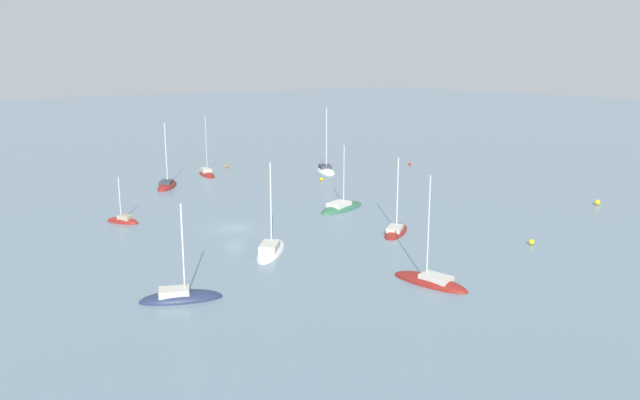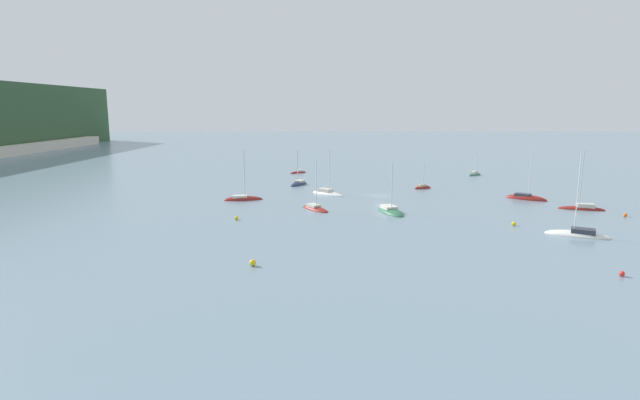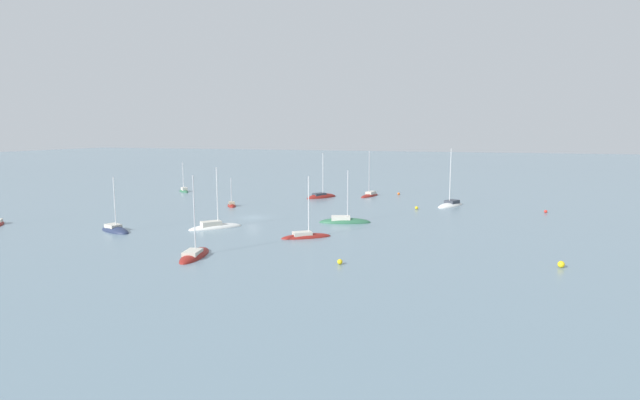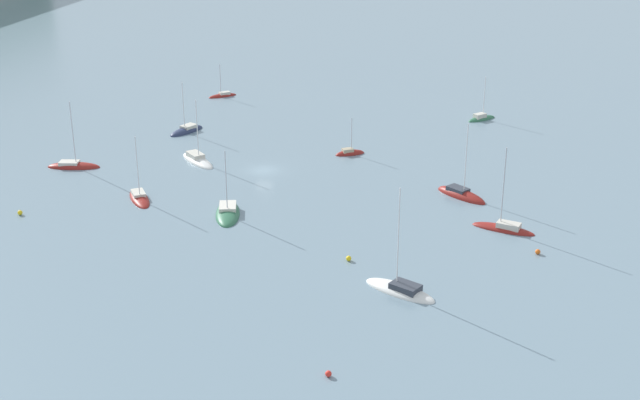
{
  "view_description": "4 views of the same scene",
  "coord_description": "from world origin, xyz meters",
  "px_view_note": "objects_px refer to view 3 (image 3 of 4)",
  "views": [
    {
      "loc": [
        35.08,
        66.44,
        20.32
      ],
      "look_at": [
        -8.63,
        6.23,
        3.58
      ],
      "focal_mm": 35.0,
      "sensor_mm": 36.0,
      "label": 1
    },
    {
      "loc": [
        -104.18,
        10.13,
        18.18
      ],
      "look_at": [
        -16.39,
        12.21,
        2.04
      ],
      "focal_mm": 28.0,
      "sensor_mm": 36.0,
      "label": 2
    },
    {
      "loc": [
        -39.34,
        80.8,
        15.6
      ],
      "look_at": [
        -11.6,
        -3.64,
        3.21
      ],
      "focal_mm": 28.0,
      "sensor_mm": 36.0,
      "label": 3
    },
    {
      "loc": [
        -118.37,
        -37.5,
        45.33
      ],
      "look_at": [
        -14.76,
        -12.18,
        2.21
      ],
      "focal_mm": 50.0,
      "sensor_mm": 36.0,
      "label": 4
    }
  ],
  "objects_px": {
    "sailboat_9": "(321,197)",
    "sailboat_3": "(194,256)",
    "mooring_buoy_3": "(561,264)",
    "sailboat_6": "(115,231)",
    "sailboat_10": "(344,222)",
    "sailboat_4": "(184,191)",
    "sailboat_7": "(306,237)",
    "mooring_buoy_4": "(546,211)",
    "mooring_buoy_1": "(399,194)",
    "sailboat_8": "(450,205)",
    "mooring_buoy_0": "(340,262)",
    "sailboat_5": "(232,206)",
    "sailboat_2": "(215,227)",
    "sailboat_0": "(370,195)",
    "mooring_buoy_2": "(417,208)"
  },
  "relations": [
    {
      "from": "sailboat_2",
      "to": "sailboat_10",
      "type": "distance_m",
      "value": 21.74
    },
    {
      "from": "sailboat_5",
      "to": "mooring_buoy_2",
      "type": "height_order",
      "value": "sailboat_5"
    },
    {
      "from": "mooring_buoy_0",
      "to": "sailboat_0",
      "type": "bearing_deg",
      "value": -80.68
    },
    {
      "from": "mooring_buoy_0",
      "to": "mooring_buoy_1",
      "type": "relative_size",
      "value": 1.02
    },
    {
      "from": "sailboat_8",
      "to": "mooring_buoy_4",
      "type": "xyz_separation_m",
      "value": [
        -17.89,
        3.82,
        0.18
      ]
    },
    {
      "from": "sailboat_8",
      "to": "sailboat_4",
      "type": "bearing_deg",
      "value": -68.41
    },
    {
      "from": "sailboat_3",
      "to": "sailboat_6",
      "type": "bearing_deg",
      "value": 52.61
    },
    {
      "from": "sailboat_2",
      "to": "sailboat_0",
      "type": "bearing_deg",
      "value": 24.82
    },
    {
      "from": "mooring_buoy_1",
      "to": "sailboat_9",
      "type": "bearing_deg",
      "value": 32.64
    },
    {
      "from": "mooring_buoy_1",
      "to": "sailboat_8",
      "type": "bearing_deg",
      "value": 132.73
    },
    {
      "from": "sailboat_0",
      "to": "sailboat_10",
      "type": "bearing_deg",
      "value": 19.08
    },
    {
      "from": "sailboat_9",
      "to": "mooring_buoy_0",
      "type": "bearing_deg",
      "value": -124.63
    },
    {
      "from": "sailboat_8",
      "to": "mooring_buoy_0",
      "type": "distance_m",
      "value": 52.41
    },
    {
      "from": "sailboat_0",
      "to": "sailboat_3",
      "type": "bearing_deg",
      "value": 6.22
    },
    {
      "from": "mooring_buoy_2",
      "to": "sailboat_10",
      "type": "bearing_deg",
      "value": 61.6
    },
    {
      "from": "sailboat_9",
      "to": "mooring_buoy_3",
      "type": "distance_m",
      "value": 66.23
    },
    {
      "from": "sailboat_3",
      "to": "sailboat_4",
      "type": "height_order",
      "value": "sailboat_3"
    },
    {
      "from": "mooring_buoy_0",
      "to": "sailboat_4",
      "type": "bearing_deg",
      "value": -43.85
    },
    {
      "from": "sailboat_0",
      "to": "sailboat_3",
      "type": "relative_size",
      "value": 1.04
    },
    {
      "from": "sailboat_7",
      "to": "mooring_buoy_1",
      "type": "relative_size",
      "value": 15.45
    },
    {
      "from": "sailboat_0",
      "to": "sailboat_4",
      "type": "distance_m",
      "value": 47.9
    },
    {
      "from": "sailboat_5",
      "to": "sailboat_9",
      "type": "bearing_deg",
      "value": -68.62
    },
    {
      "from": "sailboat_6",
      "to": "mooring_buoy_1",
      "type": "bearing_deg",
      "value": 82.09
    },
    {
      "from": "mooring_buoy_0",
      "to": "mooring_buoy_4",
      "type": "bearing_deg",
      "value": -119.69
    },
    {
      "from": "sailboat_6",
      "to": "sailboat_8",
      "type": "xyz_separation_m",
      "value": [
        -48.11,
        -43.8,
        0.03
      ]
    },
    {
      "from": "sailboat_4",
      "to": "mooring_buoy_2",
      "type": "distance_m",
      "value": 61.77
    },
    {
      "from": "sailboat_0",
      "to": "mooring_buoy_4",
      "type": "xyz_separation_m",
      "value": [
        -37.34,
        13.87,
        0.16
      ]
    },
    {
      "from": "sailboat_8",
      "to": "mooring_buoy_2",
      "type": "xyz_separation_m",
      "value": [
        6.12,
        7.05,
        0.19
      ]
    },
    {
      "from": "sailboat_4",
      "to": "mooring_buoy_2",
      "type": "xyz_separation_m",
      "value": [
        -60.82,
        10.81,
        0.18
      ]
    },
    {
      "from": "sailboat_0",
      "to": "mooring_buoy_2",
      "type": "distance_m",
      "value": 21.68
    },
    {
      "from": "sailboat_0",
      "to": "mooring_buoy_2",
      "type": "height_order",
      "value": "sailboat_0"
    },
    {
      "from": "sailboat_6",
      "to": "mooring_buoy_0",
      "type": "distance_m",
      "value": 39.54
    },
    {
      "from": "sailboat_3",
      "to": "sailboat_5",
      "type": "bearing_deg",
      "value": 10.3
    },
    {
      "from": "sailboat_5",
      "to": "mooring_buoy_0",
      "type": "xyz_separation_m",
      "value": [
        -33.92,
        36.79,
        0.23
      ]
    },
    {
      "from": "sailboat_9",
      "to": "sailboat_3",
      "type": "bearing_deg",
      "value": -142.77
    },
    {
      "from": "mooring_buoy_0",
      "to": "mooring_buoy_1",
      "type": "xyz_separation_m",
      "value": [
        3.85,
        -65.86,
        -0.01
      ]
    },
    {
      "from": "sailboat_0",
      "to": "mooring_buoy_4",
      "type": "distance_m",
      "value": 39.83
    },
    {
      "from": "sailboat_3",
      "to": "sailboat_4",
      "type": "bearing_deg",
      "value": 22.8
    },
    {
      "from": "sailboat_6",
      "to": "sailboat_10",
      "type": "height_order",
      "value": "sailboat_10"
    },
    {
      "from": "sailboat_3",
      "to": "sailboat_6",
      "type": "distance_m",
      "value": 22.76
    },
    {
      "from": "sailboat_10",
      "to": "mooring_buoy_4",
      "type": "height_order",
      "value": "sailboat_10"
    },
    {
      "from": "mooring_buoy_0",
      "to": "mooring_buoy_4",
      "type": "relative_size",
      "value": 1.06
    },
    {
      "from": "sailboat_6",
      "to": "mooring_buoy_3",
      "type": "bearing_deg",
      "value": 22.01
    },
    {
      "from": "sailboat_9",
      "to": "mooring_buoy_2",
      "type": "distance_m",
      "value": 25.88
    },
    {
      "from": "sailboat_3",
      "to": "sailboat_7",
      "type": "xyz_separation_m",
      "value": [
        -9.43,
        -14.92,
        0.02
      ]
    },
    {
      "from": "sailboat_7",
      "to": "mooring_buoy_4",
      "type": "bearing_deg",
      "value": 8.49
    },
    {
      "from": "sailboat_2",
      "to": "mooring_buoy_0",
      "type": "distance_m",
      "value": 29.3
    },
    {
      "from": "mooring_buoy_0",
      "to": "sailboat_5",
      "type": "bearing_deg",
      "value": -47.33
    },
    {
      "from": "sailboat_0",
      "to": "mooring_buoy_3",
      "type": "height_order",
      "value": "sailboat_0"
    },
    {
      "from": "sailboat_5",
      "to": "sailboat_8",
      "type": "distance_m",
      "value": 45.71
    }
  ]
}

